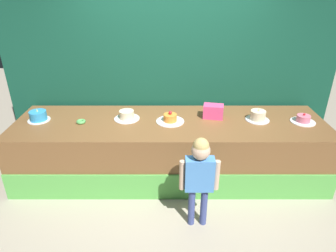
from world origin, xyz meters
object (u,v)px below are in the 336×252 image
object	(u,v)px
donut	(80,122)
cake_far_left	(37,116)
pink_box	(212,111)
cake_right	(257,116)
cake_center	(169,119)
child_figure	(199,171)
cake_left	(125,116)
cake_far_right	(302,119)

from	to	relation	value
donut	cake_far_left	size ratio (longest dim) A/B	0.41
pink_box	cake_right	xyz separation A→B (m)	(0.56, -0.08, -0.03)
pink_box	cake_right	size ratio (longest dim) A/B	0.85
cake_center	cake_right	xyz separation A→B (m)	(1.11, 0.05, 0.02)
donut	child_figure	bearing A→B (deg)	-32.79
cake_far_left	cake_left	xyz separation A→B (m)	(1.11, 0.05, -0.01)
cake_far_right	child_figure	bearing A→B (deg)	-146.07
child_figure	donut	bearing A→B (deg)	147.21
donut	cake_far_right	world-z (taller)	cake_far_right
cake_far_left	cake_right	bearing A→B (deg)	0.19
pink_box	child_figure	bearing A→B (deg)	-104.17
cake_far_left	cake_left	bearing A→B (deg)	2.39
pink_box	donut	size ratio (longest dim) A/B	2.22
child_figure	cake_far_left	size ratio (longest dim) A/B	3.79
donut	cake_center	world-z (taller)	cake_center
cake_far_left	cake_center	xyz separation A→B (m)	(1.67, -0.04, -0.02)
cake_center	cake_right	bearing A→B (deg)	2.39
child_figure	cake_right	xyz separation A→B (m)	(0.83, 0.99, 0.16)
cake_left	cake_right	distance (m)	1.67
cake_right	donut	bearing A→B (deg)	-177.78
child_figure	cake_far_right	xyz separation A→B (m)	(1.38, 0.93, 0.14)
donut	cake_right	bearing A→B (deg)	2.22
donut	cake_far_left	distance (m)	0.56
pink_box	cake_left	size ratio (longest dim) A/B	0.78
cake_center	cake_right	world-z (taller)	cake_right
cake_left	cake_center	world-z (taller)	cake_center
cake_left	cake_far_right	xyz separation A→B (m)	(2.23, -0.09, -0.01)
cake_far_left	cake_center	world-z (taller)	cake_far_left
cake_left	cake_far_right	world-z (taller)	cake_far_right
donut	cake_right	xyz separation A→B (m)	(2.23, 0.09, 0.04)
child_figure	cake_far_left	distance (m)	2.19
child_figure	cake_center	world-z (taller)	child_figure
donut	cake_far_right	size ratio (longest dim) A/B	0.38
cake_far_left	cake_far_right	size ratio (longest dim) A/B	0.91
donut	cake_right	distance (m)	2.23
child_figure	pink_box	bearing A→B (deg)	75.83
donut	cake_center	xyz separation A→B (m)	(1.11, 0.04, 0.02)
cake_left	cake_right	world-z (taller)	cake_right
cake_far_left	child_figure	bearing A→B (deg)	-26.58
child_figure	cake_left	world-z (taller)	child_figure
child_figure	cake_far_left	xyz separation A→B (m)	(-1.96, 0.98, 0.16)
pink_box	cake_far_left	size ratio (longest dim) A/B	0.92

